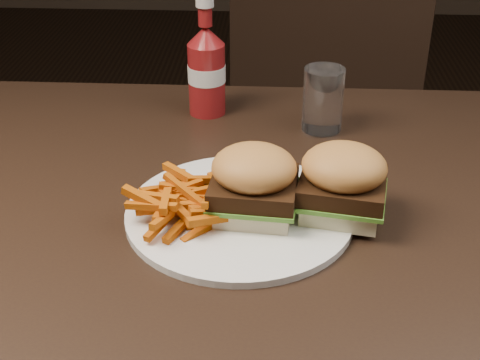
# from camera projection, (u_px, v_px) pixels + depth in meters

# --- Properties ---
(dining_table) EXTENTS (1.20, 0.80, 0.04)m
(dining_table) POSITION_uv_depth(u_px,v_px,m) (183.00, 207.00, 0.95)
(dining_table) COLOR black
(dining_table) RESTS_ON ground
(chair_far) EXTENTS (0.57, 0.57, 0.04)m
(chair_far) POSITION_uv_depth(u_px,v_px,m) (334.00, 132.00, 1.83)
(chair_far) COLOR black
(chair_far) RESTS_ON ground
(plate) EXTENTS (0.30, 0.30, 0.01)m
(plate) POSITION_uv_depth(u_px,v_px,m) (240.00, 213.00, 0.89)
(plate) COLOR white
(plate) RESTS_ON dining_table
(sandwich_half_a) EXTENTS (0.11, 0.10, 0.03)m
(sandwich_half_a) POSITION_uv_depth(u_px,v_px,m) (254.00, 206.00, 0.87)
(sandwich_half_a) COLOR #F6DDC2
(sandwich_half_a) RESTS_ON plate
(sandwich_half_b) EXTENTS (0.11, 0.11, 0.03)m
(sandwich_half_b) POSITION_uv_depth(u_px,v_px,m) (341.00, 205.00, 0.87)
(sandwich_half_b) COLOR beige
(sandwich_half_b) RESTS_ON plate
(fries_pile) EXTENTS (0.14, 0.14, 0.05)m
(fries_pile) POSITION_uv_depth(u_px,v_px,m) (188.00, 199.00, 0.87)
(fries_pile) COLOR #B07006
(fries_pile) RESTS_ON plate
(ketchup_bottle) EXTENTS (0.07, 0.07, 0.13)m
(ketchup_bottle) POSITION_uv_depth(u_px,v_px,m) (207.00, 80.00, 1.14)
(ketchup_bottle) COLOR maroon
(ketchup_bottle) RESTS_ON dining_table
(tumbler) EXTENTS (0.07, 0.07, 0.10)m
(tumbler) POSITION_uv_depth(u_px,v_px,m) (323.00, 99.00, 1.09)
(tumbler) COLOR white
(tumbler) RESTS_ON dining_table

